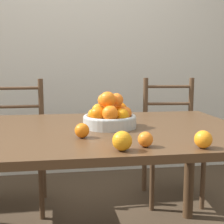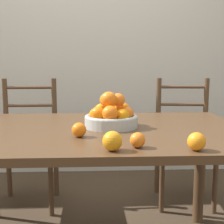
% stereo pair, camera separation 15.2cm
% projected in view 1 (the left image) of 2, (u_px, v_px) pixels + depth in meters
% --- Properties ---
extents(wall_back, '(8.00, 0.06, 2.60)m').
position_uv_depth(wall_back, '(72.00, 40.00, 2.96)').
color(wall_back, beige).
rests_on(wall_back, ground_plane).
extents(dining_table, '(1.70, 1.01, 0.75)m').
position_uv_depth(dining_table, '(80.00, 146.00, 1.59)').
color(dining_table, '#4C331E').
rests_on(dining_table, ground_plane).
extents(fruit_bowl, '(0.28, 0.28, 0.19)m').
position_uv_depth(fruit_bowl, '(110.00, 116.00, 1.61)').
color(fruit_bowl, '#B2B7B2').
rests_on(fruit_bowl, dining_table).
extents(orange_loose_0, '(0.08, 0.08, 0.08)m').
position_uv_depth(orange_loose_0, '(122.00, 141.00, 1.17)').
color(orange_loose_0, orange).
rests_on(orange_loose_0, dining_table).
extents(orange_loose_1, '(0.07, 0.07, 0.07)m').
position_uv_depth(orange_loose_1, '(203.00, 139.00, 1.21)').
color(orange_loose_1, orange).
rests_on(orange_loose_1, dining_table).
extents(orange_loose_2, '(0.07, 0.07, 0.07)m').
position_uv_depth(orange_loose_2, '(82.00, 131.00, 1.38)').
color(orange_loose_2, orange).
rests_on(orange_loose_2, dining_table).
extents(orange_loose_3, '(0.06, 0.06, 0.06)m').
position_uv_depth(orange_loose_3, '(145.00, 139.00, 1.23)').
color(orange_loose_3, orange).
rests_on(orange_loose_3, dining_table).
extents(chair_left, '(0.43, 0.41, 0.96)m').
position_uv_depth(chair_left, '(15.00, 147.00, 2.30)').
color(chair_left, '#513823').
rests_on(chair_left, ground_plane).
extents(chair_right, '(0.46, 0.44, 0.96)m').
position_uv_depth(chair_right, '(171.00, 141.00, 2.48)').
color(chair_right, '#513823').
rests_on(chair_right, ground_plane).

